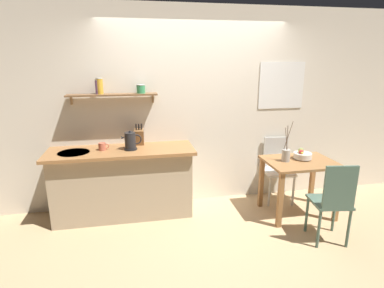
{
  "coord_description": "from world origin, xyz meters",
  "views": [
    {
      "loc": [
        -0.84,
        -3.57,
        2.01
      ],
      "look_at": [
        -0.1,
        0.25,
        0.95
      ],
      "focal_mm": 29.18,
      "sensor_mm": 36.0,
      "label": 1
    }
  ],
  "objects_px": {
    "knife_block": "(139,137)",
    "dining_table": "(299,171)",
    "electric_kettle": "(131,141)",
    "twig_vase": "(286,155)",
    "fruit_bowl": "(302,155)",
    "dining_chair_far": "(277,166)",
    "dining_chair_near": "(333,199)",
    "coffee_mug_by_sink": "(102,146)"
  },
  "relations": [
    {
      "from": "dining_chair_far",
      "to": "fruit_bowl",
      "type": "bearing_deg",
      "value": -74.28
    },
    {
      "from": "dining_table",
      "to": "fruit_bowl",
      "type": "xyz_separation_m",
      "value": [
        0.06,
        0.06,
        0.19
      ]
    },
    {
      "from": "dining_chair_near",
      "to": "coffee_mug_by_sink",
      "type": "bearing_deg",
      "value": 155.93
    },
    {
      "from": "dining_table",
      "to": "fruit_bowl",
      "type": "height_order",
      "value": "fruit_bowl"
    },
    {
      "from": "twig_vase",
      "to": "knife_block",
      "type": "distance_m",
      "value": 1.92
    },
    {
      "from": "fruit_bowl",
      "to": "electric_kettle",
      "type": "height_order",
      "value": "electric_kettle"
    },
    {
      "from": "twig_vase",
      "to": "coffee_mug_by_sink",
      "type": "distance_m",
      "value": 2.33
    },
    {
      "from": "electric_kettle",
      "to": "knife_block",
      "type": "bearing_deg",
      "value": 61.21
    },
    {
      "from": "dining_chair_near",
      "to": "coffee_mug_by_sink",
      "type": "distance_m",
      "value": 2.76
    },
    {
      "from": "dining_table",
      "to": "knife_block",
      "type": "bearing_deg",
      "value": 164.73
    },
    {
      "from": "fruit_bowl",
      "to": "twig_vase",
      "type": "relative_size",
      "value": 0.44
    },
    {
      "from": "electric_kettle",
      "to": "knife_block",
      "type": "xyz_separation_m",
      "value": [
        0.11,
        0.2,
        0.0
      ]
    },
    {
      "from": "knife_block",
      "to": "coffee_mug_by_sink",
      "type": "height_order",
      "value": "knife_block"
    },
    {
      "from": "dining_table",
      "to": "dining_chair_near",
      "type": "relative_size",
      "value": 0.92
    },
    {
      "from": "dining_chair_near",
      "to": "electric_kettle",
      "type": "xyz_separation_m",
      "value": [
        -2.15,
        1.07,
        0.49
      ]
    },
    {
      "from": "fruit_bowl",
      "to": "dining_chair_far",
      "type": "bearing_deg",
      "value": 105.72
    },
    {
      "from": "dining_table",
      "to": "dining_chair_near",
      "type": "height_order",
      "value": "dining_chair_near"
    },
    {
      "from": "dining_chair_near",
      "to": "coffee_mug_by_sink",
      "type": "xyz_separation_m",
      "value": [
        -2.49,
        1.11,
        0.43
      ]
    },
    {
      "from": "fruit_bowl",
      "to": "knife_block",
      "type": "bearing_deg",
      "value": 166.65
    },
    {
      "from": "dining_chair_near",
      "to": "fruit_bowl",
      "type": "xyz_separation_m",
      "value": [
        0.05,
        0.78,
        0.27
      ]
    },
    {
      "from": "dining_table",
      "to": "dining_chair_near",
      "type": "bearing_deg",
      "value": -89.58
    },
    {
      "from": "dining_chair_near",
      "to": "coffee_mug_by_sink",
      "type": "height_order",
      "value": "coffee_mug_by_sink"
    },
    {
      "from": "twig_vase",
      "to": "electric_kettle",
      "type": "xyz_separation_m",
      "value": [
        -1.94,
        0.33,
        0.19
      ]
    },
    {
      "from": "twig_vase",
      "to": "electric_kettle",
      "type": "distance_m",
      "value": 1.98
    },
    {
      "from": "twig_vase",
      "to": "knife_block",
      "type": "xyz_separation_m",
      "value": [
        -1.83,
        0.53,
        0.2
      ]
    },
    {
      "from": "dining_table",
      "to": "knife_block",
      "type": "height_order",
      "value": "knife_block"
    },
    {
      "from": "dining_table",
      "to": "electric_kettle",
      "type": "distance_m",
      "value": 2.21
    },
    {
      "from": "electric_kettle",
      "to": "knife_block",
      "type": "distance_m",
      "value": 0.23
    },
    {
      "from": "knife_block",
      "to": "dining_table",
      "type": "bearing_deg",
      "value": -15.27
    },
    {
      "from": "electric_kettle",
      "to": "knife_block",
      "type": "relative_size",
      "value": 0.85
    },
    {
      "from": "dining_table",
      "to": "knife_block",
      "type": "relative_size",
      "value": 3.02
    },
    {
      "from": "dining_chair_far",
      "to": "twig_vase",
      "type": "bearing_deg",
      "value": -105.3
    },
    {
      "from": "fruit_bowl",
      "to": "electric_kettle",
      "type": "distance_m",
      "value": 2.23
    },
    {
      "from": "fruit_bowl",
      "to": "knife_block",
      "type": "xyz_separation_m",
      "value": [
        -2.08,
        0.49,
        0.22
      ]
    },
    {
      "from": "dining_chair_near",
      "to": "twig_vase",
      "type": "distance_m",
      "value": 0.82
    },
    {
      "from": "dining_table",
      "to": "coffee_mug_by_sink",
      "type": "bearing_deg",
      "value": 171.0
    },
    {
      "from": "dining_table",
      "to": "dining_chair_far",
      "type": "distance_m",
      "value": 0.51
    },
    {
      "from": "electric_kettle",
      "to": "coffee_mug_by_sink",
      "type": "bearing_deg",
      "value": 172.61
    },
    {
      "from": "dining_chair_near",
      "to": "knife_block",
      "type": "bearing_deg",
      "value": 147.94
    },
    {
      "from": "twig_vase",
      "to": "electric_kettle",
      "type": "relative_size",
      "value": 2.11
    },
    {
      "from": "dining_chair_far",
      "to": "electric_kettle",
      "type": "bearing_deg",
      "value": -175.95
    },
    {
      "from": "dining_chair_near",
      "to": "fruit_bowl",
      "type": "bearing_deg",
      "value": 86.22
    }
  ]
}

